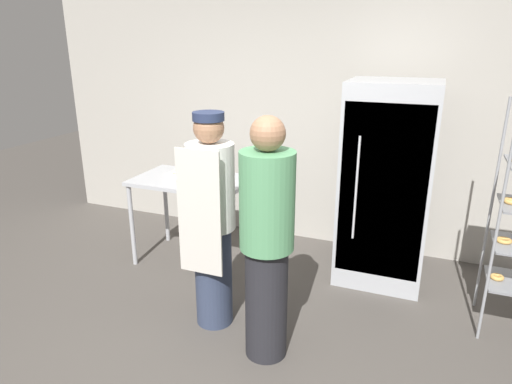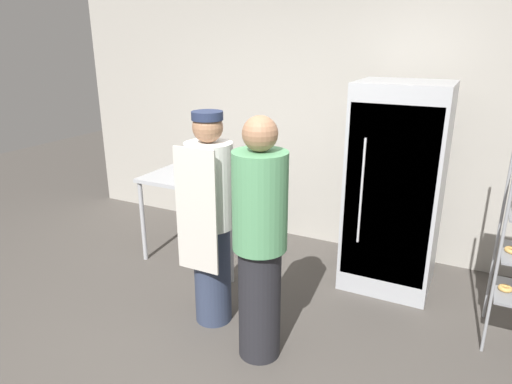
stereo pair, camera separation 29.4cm
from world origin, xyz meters
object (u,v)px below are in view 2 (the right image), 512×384
Objects in this scene: binder_stack at (214,181)px; person_baker at (210,219)px; donut_box at (195,171)px; person_customer at (260,242)px; refrigerator at (395,189)px; blender_pitcher at (227,165)px.

person_baker is (0.40, -0.70, -0.04)m from binder_stack.
binder_stack is 0.20× the size of person_baker.
person_customer reaches higher than donut_box.
refrigerator is 1.89m from donut_box.
donut_box is (-1.87, -0.31, -0.00)m from refrigerator.
person_customer reaches higher than binder_stack.
person_customer is at bearing -22.15° from person_baker.
blender_pitcher is at bearing 98.36° from binder_stack.
person_customer is (-0.60, -1.43, -0.04)m from refrigerator.
blender_pitcher is 0.16× the size of person_baker.
person_baker is at bearing -132.58° from refrigerator.
refrigerator is at bearing 7.09° from blender_pitcher.
person_baker is at bearing 157.85° from person_customer.
person_baker is (-1.12, -1.22, -0.04)m from refrigerator.
person_customer is at bearing -52.12° from blender_pitcher.
donut_box is 1.69m from person_customer.
donut_box is 0.17× the size of person_customer.
person_customer reaches higher than person_baker.
binder_stack is 1.29m from person_customer.
person_customer is (1.27, -1.12, -0.04)m from donut_box.
donut_box is at bearing 148.16° from binder_stack.
blender_pitcher is (-1.57, -0.19, 0.07)m from refrigerator.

